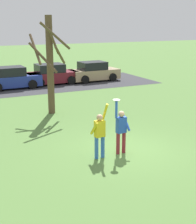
% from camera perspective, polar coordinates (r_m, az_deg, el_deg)
% --- Properties ---
extents(ground_plane, '(120.00, 120.00, 0.00)m').
position_cam_1_polar(ground_plane, '(13.05, 4.83, -6.50)').
color(ground_plane, '#567F3D').
extents(person_catcher, '(0.55, 0.49, 2.08)m').
position_cam_1_polar(person_catcher, '(12.43, 3.97, -2.81)').
color(person_catcher, maroon).
rests_on(person_catcher, ground_plane).
extents(person_defender, '(0.56, 0.49, 2.04)m').
position_cam_1_polar(person_defender, '(11.96, 0.28, -3.49)').
color(person_defender, '#3366B7').
rests_on(person_defender, ground_plane).
extents(frisbee_disc, '(0.26, 0.26, 0.02)m').
position_cam_1_polar(frisbee_disc, '(12.01, 3.17, 2.07)').
color(frisbee_disc, white).
rests_on(frisbee_disc, person_catcher).
extents(parked_car_blue, '(4.15, 2.14, 1.59)m').
position_cam_1_polar(parked_car_blue, '(25.61, -14.52, 5.55)').
color(parked_car_blue, '#233893').
rests_on(parked_car_blue, ground_plane).
extents(parked_car_maroon, '(4.15, 2.14, 1.59)m').
position_cam_1_polar(parked_car_maroon, '(26.79, -7.95, 6.30)').
color(parked_car_maroon, maroon).
rests_on(parked_car_maroon, ground_plane).
extents(parked_car_tan, '(4.15, 2.14, 1.59)m').
position_cam_1_polar(parked_car_tan, '(28.02, -0.74, 6.83)').
color(parked_car_tan, tan).
rests_on(parked_car_tan, ground_plane).
extents(parking_strip, '(19.41, 6.40, 0.01)m').
position_cam_1_polar(parking_strip, '(26.18, -10.86, 4.36)').
color(parking_strip, '#38383D').
rests_on(parking_strip, ground_plane).
extents(bare_tree_tall, '(2.02, 1.90, 5.13)m').
position_cam_1_polar(bare_tree_tall, '(17.75, -8.21, 8.32)').
color(bare_tree_tall, brown).
rests_on(bare_tree_tall, ground_plane).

